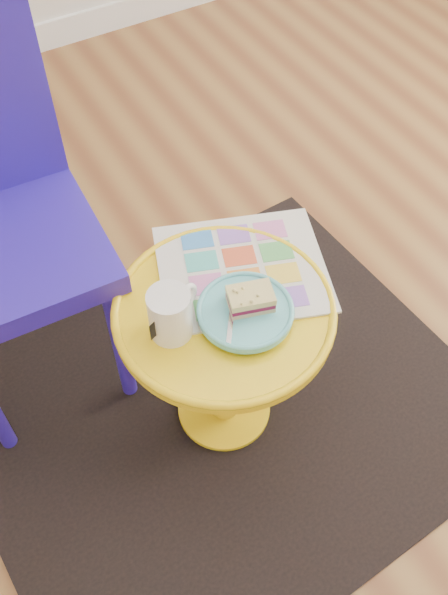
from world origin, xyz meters
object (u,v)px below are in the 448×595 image
side_table (224,342)px  plate (245,312)px  newspaper (242,268)px  mug (171,312)px

side_table → plate: 0.16m
side_table → plate: size_ratio=2.37×
plate → newspaper: bearing=61.5°
mug → plate: bearing=-40.1°
newspaper → mug: 0.23m
mug → plate: mug is taller
mug → side_table: bearing=-24.8°
mug → newspaper: bearing=-3.8°
side_table → newspaper: size_ratio=1.30×
side_table → newspaper: bearing=39.5°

